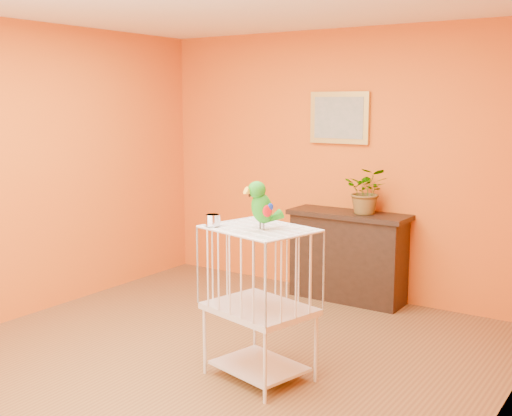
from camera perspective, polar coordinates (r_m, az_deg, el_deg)
The scene contains 8 objects.
ground at distance 4.84m, azimuth -5.12°, elevation -13.78°, with size 4.50×4.50×0.00m, color brown.
room_shell at distance 4.46m, azimuth -5.42°, elevation 5.27°, with size 4.50×4.50×4.50m.
console_cabinet at distance 6.26m, azimuth 8.15°, elevation -4.26°, with size 1.16×0.42×0.86m.
potted_plant at distance 6.09m, azimuth 9.90°, elevation 1.09°, with size 0.40×0.44×0.34m, color #26722D.
framed_picture at distance 6.33m, azimuth 7.40°, elevation 7.96°, with size 0.62×0.04×0.50m.
birdcage at distance 4.44m, azimuth 0.31°, elevation -8.28°, with size 0.80×0.68×1.06m.
feed_cup at distance 4.38m, azimuth -3.89°, elevation -1.06°, with size 0.11×0.11×0.07m, color silver.
parrot at distance 4.24m, azimuth 0.50°, elevation 0.31°, with size 0.22×0.28×0.33m.
Camera 1 is at (2.80, -3.46, 1.90)m, focal length 45.00 mm.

